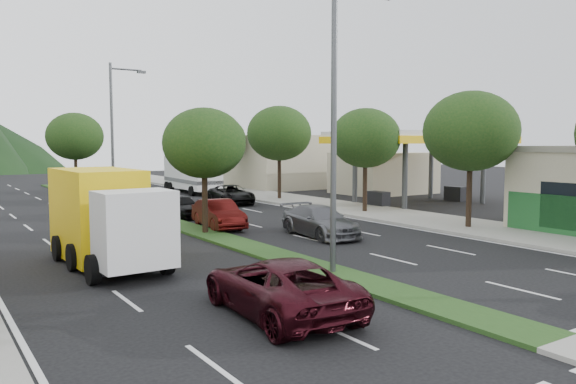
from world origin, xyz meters
TOP-DOWN VIEW (x-y plane):
  - ground at (0.00, 0.00)m, footprint 160.00×160.00m
  - sidewalk_right at (12.50, 25.00)m, footprint 5.00×90.00m
  - median at (0.00, 28.00)m, footprint 1.60×56.00m
  - gas_canopy at (19.00, 22.00)m, footprint 12.20×8.20m
  - bldg_right_far at (19.50, 44.00)m, footprint 10.00×16.00m
  - tree_r_b at (12.00, 12.00)m, footprint 4.80×4.80m
  - tree_r_c at (12.00, 20.00)m, footprint 4.40×4.40m
  - tree_r_d at (12.00, 30.00)m, footprint 5.00×5.00m
  - tree_r_e at (12.00, 40.00)m, footprint 4.60×4.60m
  - tree_med_near at (0.00, 18.00)m, footprint 4.00×4.00m
  - tree_med_far at (0.00, 44.00)m, footprint 4.80×4.80m
  - streetlight_near at (0.21, 8.00)m, footprint 2.60×0.25m
  - streetlight_mid at (0.21, 33.00)m, footprint 2.60×0.25m
  - suv_maroon at (-3.88, 5.32)m, footprint 2.81×5.49m
  - car_queue_a at (1.50, 24.56)m, footprint 1.97×4.20m
  - car_queue_b at (4.37, 14.56)m, footprint 2.47×5.16m
  - car_queue_c at (1.50, 19.56)m, footprint 2.08×4.65m
  - car_queue_d at (7.54, 29.56)m, footprint 2.92×5.23m
  - box_truck at (-5.95, 13.80)m, footprint 2.93×7.11m
  - motorhome at (9.00, 39.82)m, footprint 3.06×8.56m

SIDE VIEW (x-z plane):
  - ground at x=0.00m, z-range 0.00..0.00m
  - median at x=0.00m, z-range 0.00..0.12m
  - sidewalk_right at x=12.50m, z-range 0.00..0.15m
  - car_queue_d at x=7.54m, z-range 0.00..1.38m
  - car_queue_a at x=1.50m, z-range 0.00..1.39m
  - car_queue_b at x=4.37m, z-range 0.00..1.45m
  - car_queue_c at x=1.50m, z-range 0.00..1.48m
  - suv_maroon at x=-3.88m, z-range 0.00..1.49m
  - box_truck at x=-5.95m, z-range -0.09..3.38m
  - motorhome at x=9.00m, z-range 0.11..3.34m
  - bldg_right_far at x=19.50m, z-range 0.00..5.20m
  - tree_med_near at x=0.00m, z-range 1.42..7.44m
  - gas_canopy at x=19.00m, z-range 2.02..7.27m
  - tree_r_c at x=12.00m, z-range 1.51..7.99m
  - tree_r_e at x=12.00m, z-range 1.54..8.25m
  - tree_med_far at x=0.00m, z-range 1.54..8.47m
  - tree_r_b at x=12.00m, z-range 1.57..8.50m
  - tree_r_d at x=12.00m, z-range 1.60..8.76m
  - streetlight_near at x=0.21m, z-range 0.58..10.58m
  - streetlight_mid at x=0.21m, z-range 0.58..10.58m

